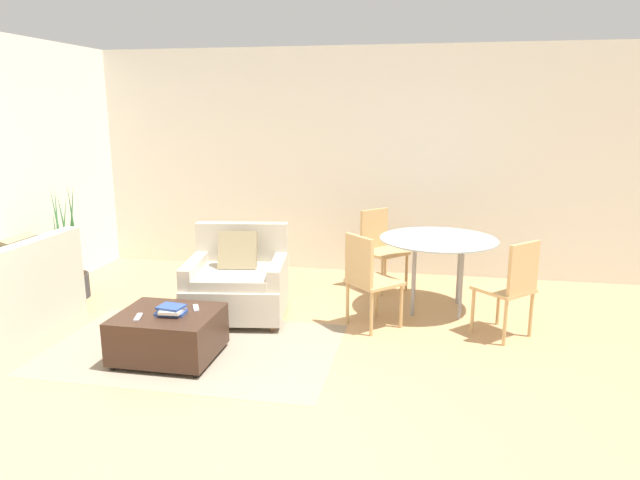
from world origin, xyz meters
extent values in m
plane|color=tan|center=(0.00, 0.00, 0.00)|extent=(20.00, 20.00, 0.00)
cube|color=white|center=(0.00, 3.66, 1.38)|extent=(12.00, 0.06, 2.75)
cube|color=gray|center=(-0.62, 0.96, 0.00)|extent=(2.45, 1.55, 0.00)
cube|color=beige|center=(-0.62, 0.41, 0.00)|extent=(2.40, 0.05, 0.00)
cube|color=beige|center=(-0.62, 0.63, 0.00)|extent=(2.40, 0.05, 0.00)
cube|color=beige|center=(-0.62, 0.85, 0.00)|extent=(2.40, 0.05, 0.00)
cube|color=beige|center=(-0.62, 1.07, 0.00)|extent=(2.40, 0.05, 0.00)
cube|color=beige|center=(-0.62, 1.29, 0.00)|extent=(2.40, 0.05, 0.00)
cube|color=beige|center=(-0.62, 1.51, 0.00)|extent=(2.40, 0.05, 0.00)
cube|color=beige|center=(-2.05, 0.63, 0.67)|extent=(0.14, 1.76, 0.49)
cube|color=beige|center=(-2.40, 1.45, 0.55)|extent=(0.76, 0.12, 0.26)
cube|color=#8E7F5B|center=(-2.32, 1.03, 0.70)|extent=(0.19, 0.40, 0.41)
cube|color=beige|center=(-0.50, 1.77, 0.22)|extent=(1.06, 1.01, 0.32)
cube|color=beige|center=(-0.50, 1.74, 0.43)|extent=(0.81, 0.86, 0.10)
cube|color=beige|center=(-0.56, 2.15, 0.63)|extent=(0.95, 0.26, 0.50)
cube|color=beige|center=(-0.91, 1.71, 0.48)|extent=(0.24, 0.82, 0.20)
cube|color=beige|center=(-0.10, 1.83, 0.48)|extent=(0.24, 0.82, 0.20)
cylinder|color=brown|center=(-0.84, 1.36, 0.03)|extent=(0.05, 0.05, 0.06)
cylinder|color=brown|center=(-0.06, 1.47, 0.03)|extent=(0.05, 0.05, 0.06)
cylinder|color=brown|center=(-0.94, 2.07, 0.03)|extent=(0.05, 0.05, 0.06)
cylinder|color=brown|center=(-0.17, 2.19, 0.03)|extent=(0.05, 0.05, 0.06)
cube|color=#8E7F5B|center=(-0.52, 1.88, 0.65)|extent=(0.40, 0.26, 0.39)
cube|color=#382319|center=(-0.74, 0.75, 0.22)|extent=(0.80, 0.68, 0.35)
cylinder|color=black|center=(-1.09, 0.46, 0.02)|extent=(0.04, 0.04, 0.04)
cylinder|color=black|center=(-0.39, 0.46, 0.02)|extent=(0.04, 0.04, 0.04)
cylinder|color=black|center=(-1.09, 1.04, 0.02)|extent=(0.04, 0.04, 0.04)
cylinder|color=black|center=(-0.39, 1.04, 0.02)|extent=(0.04, 0.04, 0.04)
cube|color=#2D478C|center=(-0.70, 0.73, 0.41)|extent=(0.24, 0.16, 0.03)
cube|color=beige|center=(-0.68, 0.71, 0.43)|extent=(0.18, 0.19, 0.03)
cube|color=#2D478C|center=(-0.69, 0.72, 0.46)|extent=(0.22, 0.19, 0.02)
cube|color=#B7B7BC|center=(-0.56, 0.90, 0.40)|extent=(0.11, 0.16, 0.01)
cube|color=#B7B7BC|center=(-0.93, 0.61, 0.40)|extent=(0.09, 0.17, 0.01)
cylinder|color=#333338|center=(-2.48, 2.00, 0.13)|extent=(0.39, 0.39, 0.26)
cylinder|color=black|center=(-2.48, 2.00, 0.25)|extent=(0.35, 0.35, 0.02)
cone|color=#387A42|center=(-2.38, 2.01, 0.77)|extent=(0.05, 0.14, 1.02)
cone|color=#387A42|center=(-2.43, 2.05, 0.63)|extent=(0.10, 0.11, 0.73)
cone|color=#387A42|center=(-2.47, 2.09, 0.77)|extent=(0.22, 0.07, 1.00)
cone|color=#387A42|center=(-2.54, 2.04, 0.69)|extent=(0.12, 0.15, 0.84)
cone|color=#387A42|center=(-2.56, 1.99, 0.74)|extent=(0.05, 0.10, 0.96)
cone|color=#387A42|center=(-2.55, 1.94, 0.62)|extent=(0.12, 0.13, 0.71)
cone|color=#387A42|center=(-2.50, 1.92, 0.75)|extent=(0.17, 0.06, 0.98)
cone|color=#387A42|center=(-2.45, 1.95, 0.72)|extent=(0.12, 0.09, 0.92)
cylinder|color=#99A8AD|center=(1.43, 2.37, 0.74)|extent=(1.18, 1.18, 0.01)
cylinder|color=#99999E|center=(1.20, 2.14, 0.37)|extent=(0.04, 0.04, 0.74)
cylinder|color=#99999E|center=(1.66, 2.14, 0.37)|extent=(0.04, 0.04, 0.74)
cylinder|color=#99999E|center=(1.20, 2.59, 0.37)|extent=(0.04, 0.04, 0.74)
cylinder|color=#99999E|center=(1.66, 2.59, 0.37)|extent=(0.04, 0.04, 0.74)
cube|color=tan|center=(0.85, 1.79, 0.43)|extent=(0.59, 0.59, 0.03)
cube|color=tan|center=(0.72, 1.65, 0.68)|extent=(0.29, 0.29, 0.45)
cylinder|color=tan|center=(1.11, 1.79, 0.21)|extent=(0.03, 0.03, 0.42)
cylinder|color=tan|center=(0.85, 2.04, 0.21)|extent=(0.03, 0.03, 0.42)
cylinder|color=tan|center=(0.85, 1.53, 0.21)|extent=(0.03, 0.03, 0.42)
cylinder|color=tan|center=(0.60, 1.79, 0.21)|extent=(0.03, 0.03, 0.42)
cube|color=tan|center=(2.01, 1.79, 0.43)|extent=(0.59, 0.59, 0.03)
cube|color=tan|center=(2.15, 1.65, 0.68)|extent=(0.29, 0.29, 0.45)
cylinder|color=tan|center=(2.01, 2.04, 0.21)|extent=(0.03, 0.03, 0.42)
cylinder|color=tan|center=(1.76, 1.79, 0.21)|extent=(0.03, 0.03, 0.42)
cylinder|color=tan|center=(2.27, 1.79, 0.21)|extent=(0.03, 0.03, 0.42)
cylinder|color=tan|center=(2.01, 1.53, 0.21)|extent=(0.03, 0.03, 0.42)
cube|color=tan|center=(0.85, 2.95, 0.43)|extent=(0.59, 0.59, 0.03)
cube|color=tan|center=(0.72, 3.08, 0.68)|extent=(0.29, 0.29, 0.45)
cylinder|color=tan|center=(0.85, 2.69, 0.21)|extent=(0.03, 0.03, 0.42)
cylinder|color=tan|center=(1.11, 2.95, 0.21)|extent=(0.03, 0.03, 0.42)
cylinder|color=tan|center=(0.60, 2.95, 0.21)|extent=(0.03, 0.03, 0.42)
cylinder|color=tan|center=(0.85, 3.20, 0.21)|extent=(0.03, 0.03, 0.42)
camera|label=1|loc=(1.30, -3.33, 2.02)|focal=32.00mm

